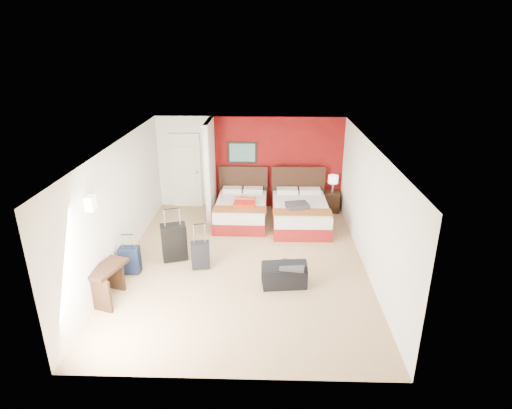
{
  "coord_description": "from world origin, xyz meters",
  "views": [
    {
      "loc": [
        0.49,
        -7.75,
        4.37
      ],
      "look_at": [
        0.24,
        0.8,
        1.0
      ],
      "focal_mm": 29.49,
      "sensor_mm": 36.0,
      "label": 1
    }
  ],
  "objects_px": {
    "table_lamp": "(333,184)",
    "suitcase_charcoal": "(201,256)",
    "bed_right": "(300,214)",
    "red_suitcase_open": "(245,201)",
    "suitcase_black": "(174,243)",
    "suitcase_navy": "(130,261)",
    "bed_left": "(241,212)",
    "desk": "(109,283)",
    "duffel_bag": "(284,275)",
    "nightstand": "(332,202)"
  },
  "relations": [
    {
      "from": "nightstand",
      "to": "table_lamp",
      "type": "distance_m",
      "value": 0.51
    },
    {
      "from": "bed_left",
      "to": "table_lamp",
      "type": "relative_size",
      "value": 3.89
    },
    {
      "from": "bed_right",
      "to": "suitcase_charcoal",
      "type": "relative_size",
      "value": 3.54
    },
    {
      "from": "red_suitcase_open",
      "to": "desk",
      "type": "distance_m",
      "value": 4.12
    },
    {
      "from": "red_suitcase_open",
      "to": "nightstand",
      "type": "distance_m",
      "value": 2.48
    },
    {
      "from": "nightstand",
      "to": "suitcase_navy",
      "type": "relative_size",
      "value": 1.02
    },
    {
      "from": "table_lamp",
      "to": "bed_right",
      "type": "bearing_deg",
      "value": -133.74
    },
    {
      "from": "table_lamp",
      "to": "duffel_bag",
      "type": "distance_m",
      "value": 4.04
    },
    {
      "from": "bed_right",
      "to": "red_suitcase_open",
      "type": "height_order",
      "value": "red_suitcase_open"
    },
    {
      "from": "table_lamp",
      "to": "red_suitcase_open",
      "type": "bearing_deg",
      "value": -159.32
    },
    {
      "from": "bed_left",
      "to": "nightstand",
      "type": "relative_size",
      "value": 3.29
    },
    {
      "from": "suitcase_black",
      "to": "duffel_bag",
      "type": "xyz_separation_m",
      "value": [
        2.28,
        -0.92,
        -0.18
      ]
    },
    {
      "from": "bed_left",
      "to": "bed_right",
      "type": "bearing_deg",
      "value": -6.32
    },
    {
      "from": "suitcase_black",
      "to": "suitcase_charcoal",
      "type": "bearing_deg",
      "value": -47.57
    },
    {
      "from": "nightstand",
      "to": "desk",
      "type": "distance_m",
      "value": 6.27
    },
    {
      "from": "table_lamp",
      "to": "suitcase_charcoal",
      "type": "distance_m",
      "value": 4.44
    },
    {
      "from": "nightstand",
      "to": "suitcase_charcoal",
      "type": "bearing_deg",
      "value": -131.56
    },
    {
      "from": "desk",
      "to": "suitcase_black",
      "type": "bearing_deg",
      "value": 77.22
    },
    {
      "from": "table_lamp",
      "to": "nightstand",
      "type": "bearing_deg",
      "value": 0.0
    },
    {
      "from": "suitcase_navy",
      "to": "desk",
      "type": "distance_m",
      "value": 0.94
    },
    {
      "from": "bed_left",
      "to": "desk",
      "type": "bearing_deg",
      "value": -120.17
    },
    {
      "from": "suitcase_black",
      "to": "suitcase_navy",
      "type": "relative_size",
      "value": 1.43
    },
    {
      "from": "bed_left",
      "to": "table_lamp",
      "type": "height_order",
      "value": "table_lamp"
    },
    {
      "from": "bed_right",
      "to": "nightstand",
      "type": "xyz_separation_m",
      "value": [
        0.92,
        0.96,
        -0.02
      ]
    },
    {
      "from": "bed_left",
      "to": "bed_right",
      "type": "relative_size",
      "value": 0.93
    },
    {
      "from": "suitcase_charcoal",
      "to": "suitcase_navy",
      "type": "relative_size",
      "value": 1.02
    },
    {
      "from": "bed_left",
      "to": "desk",
      "type": "xyz_separation_m",
      "value": [
        -2.14,
        -3.55,
        0.07
      ]
    },
    {
      "from": "suitcase_navy",
      "to": "desk",
      "type": "relative_size",
      "value": 0.67
    },
    {
      "from": "suitcase_navy",
      "to": "desk",
      "type": "height_order",
      "value": "desk"
    },
    {
      "from": "red_suitcase_open",
      "to": "desk",
      "type": "relative_size",
      "value": 0.89
    },
    {
      "from": "bed_right",
      "to": "suitcase_black",
      "type": "xyz_separation_m",
      "value": [
        -2.77,
        -1.86,
        0.09
      ]
    },
    {
      "from": "red_suitcase_open",
      "to": "duffel_bag",
      "type": "height_order",
      "value": "red_suitcase_open"
    },
    {
      "from": "bed_right",
      "to": "red_suitcase_open",
      "type": "xyz_separation_m",
      "value": [
        -1.39,
        0.09,
        0.3
      ]
    },
    {
      "from": "bed_left",
      "to": "desk",
      "type": "distance_m",
      "value": 4.15
    },
    {
      "from": "table_lamp",
      "to": "suitcase_navy",
      "type": "relative_size",
      "value": 0.86
    },
    {
      "from": "bed_right",
      "to": "red_suitcase_open",
      "type": "bearing_deg",
      "value": 175.73
    },
    {
      "from": "bed_right",
      "to": "suitcase_black",
      "type": "bearing_deg",
      "value": -146.76
    },
    {
      "from": "suitcase_black",
      "to": "nightstand",
      "type": "bearing_deg",
      "value": 19.23
    },
    {
      "from": "suitcase_navy",
      "to": "duffel_bag",
      "type": "xyz_separation_m",
      "value": [
        3.05,
        -0.35,
        -0.06
      ]
    },
    {
      "from": "bed_left",
      "to": "red_suitcase_open",
      "type": "distance_m",
      "value": 0.35
    },
    {
      "from": "nightstand",
      "to": "desk",
      "type": "relative_size",
      "value": 0.68
    },
    {
      "from": "suitcase_charcoal",
      "to": "suitcase_navy",
      "type": "bearing_deg",
      "value": -179.92
    },
    {
      "from": "table_lamp",
      "to": "suitcase_black",
      "type": "bearing_deg",
      "value": -142.6
    },
    {
      "from": "bed_right",
      "to": "desk",
      "type": "height_order",
      "value": "desk"
    },
    {
      "from": "bed_right",
      "to": "red_suitcase_open",
      "type": "relative_size",
      "value": 2.71
    },
    {
      "from": "red_suitcase_open",
      "to": "suitcase_charcoal",
      "type": "distance_m",
      "value": 2.44
    },
    {
      "from": "red_suitcase_open",
      "to": "bed_left",
      "type": "bearing_deg",
      "value": 138.48
    },
    {
      "from": "bed_right",
      "to": "suitcase_navy",
      "type": "distance_m",
      "value": 4.29
    },
    {
      "from": "suitcase_navy",
      "to": "duffel_bag",
      "type": "bearing_deg",
      "value": -8.35
    },
    {
      "from": "bed_left",
      "to": "red_suitcase_open",
      "type": "height_order",
      "value": "red_suitcase_open"
    }
  ]
}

